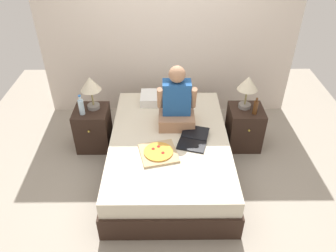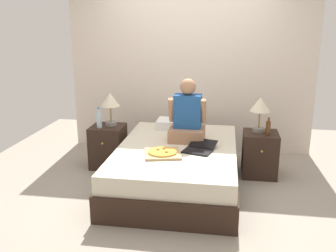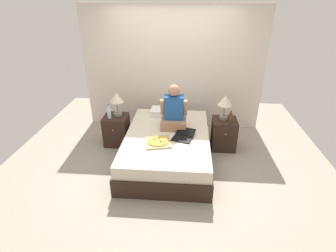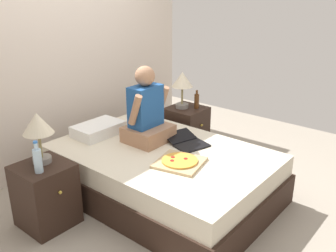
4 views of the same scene
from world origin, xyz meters
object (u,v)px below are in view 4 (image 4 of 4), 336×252
object	(u,v)px
bed	(162,173)
water_bottle	(38,160)
nightstand_left	(46,195)
lamp_on_right_nightstand	(182,82)
nightstand_right	(186,130)
lamp_on_left_nightstand	(38,127)
pizza_box	(180,162)
laptop	(188,142)
person_seated	(147,114)
beer_bottle	(197,101)

from	to	relation	value
bed	water_bottle	xyz separation A→B (m)	(-1.10, 0.39, 0.44)
nightstand_left	bed	bearing A→B (deg)	-24.92
lamp_on_right_nightstand	nightstand_left	bearing A→B (deg)	-178.58
nightstand_left	nightstand_right	distance (m)	2.05
bed	lamp_on_left_nightstand	distance (m)	1.30
water_bottle	pizza_box	bearing A→B (deg)	-35.52
water_bottle	laptop	world-z (taller)	water_bottle
nightstand_left	person_seated	xyz separation A→B (m)	(1.12, -0.19, 0.50)
bed	pizza_box	size ratio (longest dim) A/B	4.48
person_seated	beer_bottle	bearing A→B (deg)	5.31
bed	nightstand_right	bearing A→B (deg)	24.92
lamp_on_left_nightstand	water_bottle	world-z (taller)	lamp_on_left_nightstand
laptop	nightstand_left	bearing A→B (deg)	155.86
person_seated	laptop	size ratio (longest dim) A/B	1.61
laptop	person_seated	bearing A→B (deg)	115.16
lamp_on_left_nightstand	beer_bottle	size ratio (longest dim) A/B	1.96
water_bottle	nightstand_right	size ratio (longest dim) A/B	0.48
person_seated	nightstand_left	bearing A→B (deg)	170.19
person_seated	water_bottle	bearing A→B (deg)	175.07
lamp_on_right_nightstand	person_seated	distance (m)	0.94
beer_bottle	laptop	xyz separation A→B (m)	(-0.82, -0.48, -0.15)
lamp_on_right_nightstand	laptop	distance (m)	1.03
nightstand_left	water_bottle	distance (m)	0.42
nightstand_left	lamp_on_right_nightstand	distance (m)	2.11
nightstand_right	lamp_on_right_nightstand	bearing A→B (deg)	120.94
pizza_box	bed	bearing A→B (deg)	68.31
pizza_box	lamp_on_right_nightstand	bearing A→B (deg)	36.87
lamp_on_left_nightstand	lamp_on_right_nightstand	distance (m)	1.98
bed	nightstand_left	bearing A→B (deg)	155.08
bed	beer_bottle	size ratio (longest dim) A/B	9.37
water_bottle	pizza_box	size ratio (longest dim) A/B	0.57
lamp_on_right_nightstand	pizza_box	world-z (taller)	lamp_on_right_nightstand
nightstand_left	lamp_on_right_nightstand	bearing A→B (deg)	1.42
nightstand_left	lamp_on_left_nightstand	bearing A→B (deg)	51.37
nightstand_left	person_seated	distance (m)	1.24
nightstand_left	beer_bottle	distance (m)	2.16
lamp_on_right_nightstand	pizza_box	size ratio (longest dim) A/B	0.93
nightstand_right	laptop	size ratio (longest dim) A/B	1.19
water_bottle	person_seated	xyz separation A→B (m)	(1.20, -0.10, 0.10)
nightstand_right	pizza_box	xyz separation A→B (m)	(-1.15, -0.79, 0.23)
pizza_box	lamp_on_left_nightstand	bearing A→B (deg)	135.69
bed	beer_bottle	bearing A→B (deg)	18.96
lamp_on_right_nightstand	pizza_box	distance (m)	1.45
nightstand_right	bed	bearing A→B (deg)	-155.08
nightstand_right	laptop	xyz separation A→B (m)	(-0.75, -0.58, 0.23)
nightstand_right	laptop	world-z (taller)	nightstand_right
bed	lamp_on_left_nightstand	bearing A→B (deg)	151.88
nightstand_left	beer_bottle	size ratio (longest dim) A/B	2.52
water_bottle	beer_bottle	xyz separation A→B (m)	(2.20, -0.01, -0.02)
nightstand_left	beer_bottle	xyz separation A→B (m)	(2.12, -0.10, 0.39)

